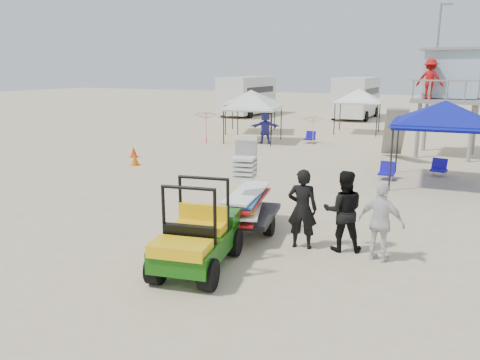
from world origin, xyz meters
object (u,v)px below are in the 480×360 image
at_px(utility_cart, 195,230).
at_px(surf_trailer, 246,199).
at_px(man_left, 302,209).
at_px(canopy_blue, 445,105).
at_px(lifeguard_tower, 450,78).

bearing_deg(utility_cart, surf_trailer, 89.94).
bearing_deg(man_left, canopy_blue, -116.90).
height_order(surf_trailer, canopy_blue, canopy_blue).
xyz_separation_m(utility_cart, man_left, (1.52, 2.03, 0.08)).
distance_m(utility_cart, surf_trailer, 2.33).
distance_m(surf_trailer, lifeguard_tower, 14.33).
relative_size(surf_trailer, lifeguard_tower, 0.54).
bearing_deg(utility_cart, lifeguard_tower, 77.02).
bearing_deg(lifeguard_tower, canopy_blue, -88.15).
bearing_deg(surf_trailer, utility_cart, -90.06).
relative_size(lifeguard_tower, canopy_blue, 1.39).
distance_m(utility_cart, lifeguard_tower, 16.57).
bearing_deg(utility_cart, man_left, 53.21).
xyz_separation_m(lifeguard_tower, canopy_blue, (0.20, -6.20, -0.77)).
bearing_deg(lifeguard_tower, man_left, -98.81).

